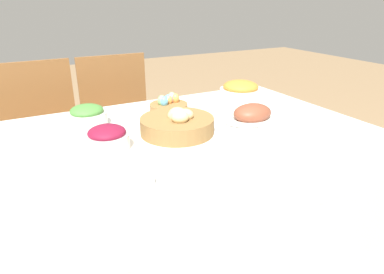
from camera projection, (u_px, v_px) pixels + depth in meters
dining_table at (181, 221)px, 1.43m from camera, size 1.59×1.11×0.74m
chair_far_center at (122, 126)px, 2.12m from camera, size 0.43×0.43×0.91m
chair_far_left at (44, 139)px, 1.92m from camera, size 0.43×0.43×0.91m
bread_basket at (177, 124)px, 1.34m from camera, size 0.29×0.29×0.11m
egg_basket at (169, 105)px, 1.62m from camera, size 0.18×0.18×0.08m
ham_platter at (252, 114)px, 1.49m from camera, size 0.27×0.19×0.08m
green_salad_bowl at (87, 116)px, 1.42m from camera, size 0.16×0.16×0.09m
carrot_bowl at (240, 91)px, 1.76m from camera, size 0.21×0.21×0.11m
beet_salad_bowl at (107, 138)px, 1.20m from camera, size 0.16×0.16×0.09m
dinner_plate at (237, 183)px, 0.98m from camera, size 0.26×0.26×0.01m
fork at (190, 197)px, 0.92m from camera, size 0.02×0.17×0.00m
knife at (278, 172)px, 1.05m from camera, size 0.02×0.17×0.00m
spoon at (285, 170)px, 1.06m from camera, size 0.02×0.17×0.00m
drinking_cup at (269, 139)px, 1.18m from camera, size 0.08×0.08×0.09m
butter_dish at (126, 179)px, 0.99m from camera, size 0.14×0.09×0.03m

